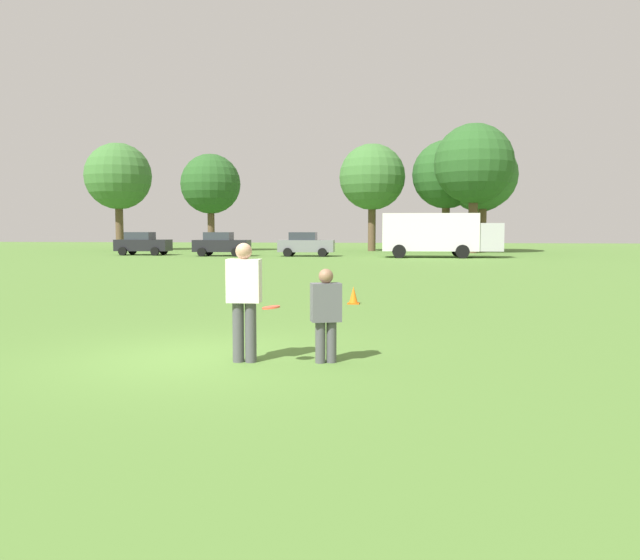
{
  "coord_description": "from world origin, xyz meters",
  "views": [
    {
      "loc": [
        3.14,
        -9.81,
        2.05
      ],
      "look_at": [
        1.76,
        1.42,
        1.15
      ],
      "focal_mm": 35.99,
      "sensor_mm": 36.0,
      "label": 1
    }
  ],
  "objects_px": {
    "player_thrower": "(244,295)",
    "parked_car_center": "(306,244)",
    "frisbee": "(271,307)",
    "traffic_cone": "(354,296)",
    "player_defender": "(326,311)",
    "parked_car_mid_left": "(221,244)",
    "parked_car_near_left": "(143,243)",
    "box_truck": "(438,233)"
  },
  "relations": [
    {
      "from": "parked_car_mid_left",
      "to": "parked_car_center",
      "type": "bearing_deg",
      "value": 3.69
    },
    {
      "from": "frisbee",
      "to": "parked_car_near_left",
      "type": "relative_size",
      "value": 0.06
    },
    {
      "from": "frisbee",
      "to": "parked_car_center",
      "type": "bearing_deg",
      "value": 97.54
    },
    {
      "from": "parked_car_mid_left",
      "to": "box_truck",
      "type": "bearing_deg",
      "value": -2.01
    },
    {
      "from": "player_thrower",
      "to": "traffic_cone",
      "type": "relative_size",
      "value": 3.83
    },
    {
      "from": "player_thrower",
      "to": "parked_car_mid_left",
      "type": "height_order",
      "value": "player_thrower"
    },
    {
      "from": "parked_car_near_left",
      "to": "parked_car_center",
      "type": "distance_m",
      "value": 13.19
    },
    {
      "from": "player_defender",
      "to": "traffic_cone",
      "type": "distance_m",
      "value": 7.84
    },
    {
      "from": "parked_car_center",
      "to": "player_defender",
      "type": "bearing_deg",
      "value": -81.25
    },
    {
      "from": "player_defender",
      "to": "traffic_cone",
      "type": "bearing_deg",
      "value": 90.93
    },
    {
      "from": "traffic_cone",
      "to": "parked_car_center",
      "type": "relative_size",
      "value": 0.11
    },
    {
      "from": "traffic_cone",
      "to": "parked_car_center",
      "type": "bearing_deg",
      "value": 100.7
    },
    {
      "from": "player_defender",
      "to": "parked_car_near_left",
      "type": "distance_m",
      "value": 43.53
    },
    {
      "from": "player_defender",
      "to": "parked_car_near_left",
      "type": "relative_size",
      "value": 0.34
    },
    {
      "from": "parked_car_near_left",
      "to": "parked_car_center",
      "type": "relative_size",
      "value": 1.0
    },
    {
      "from": "player_defender",
      "to": "box_truck",
      "type": "bearing_deg",
      "value": 84.03
    },
    {
      "from": "traffic_cone",
      "to": "parked_car_mid_left",
      "type": "height_order",
      "value": "parked_car_mid_left"
    },
    {
      "from": "player_defender",
      "to": "parked_car_near_left",
      "type": "xyz_separation_m",
      "value": [
        -19.1,
        39.12,
        0.12
      ]
    },
    {
      "from": "player_thrower",
      "to": "parked_car_mid_left",
      "type": "distance_m",
      "value": 39.79
    },
    {
      "from": "frisbee",
      "to": "parked_car_mid_left",
      "type": "height_order",
      "value": "parked_car_mid_left"
    },
    {
      "from": "player_thrower",
      "to": "parked_car_mid_left",
      "type": "relative_size",
      "value": 0.43
    },
    {
      "from": "parked_car_mid_left",
      "to": "parked_car_center",
      "type": "xyz_separation_m",
      "value": [
        6.47,
        0.42,
        0.0
      ]
    },
    {
      "from": "traffic_cone",
      "to": "box_truck",
      "type": "relative_size",
      "value": 0.06
    },
    {
      "from": "player_defender",
      "to": "frisbee",
      "type": "bearing_deg",
      "value": -157.01
    },
    {
      "from": "parked_car_center",
      "to": "player_thrower",
      "type": "bearing_deg",
      "value": -83.1
    },
    {
      "from": "player_thrower",
      "to": "parked_car_near_left",
      "type": "xyz_separation_m",
      "value": [
        -17.85,
        39.22,
        -0.11
      ]
    },
    {
      "from": "player_thrower",
      "to": "parked_car_center",
      "type": "relative_size",
      "value": 0.43
    },
    {
      "from": "parked_car_mid_left",
      "to": "traffic_cone",
      "type": "bearing_deg",
      "value": -67.93
    },
    {
      "from": "parked_car_near_left",
      "to": "player_thrower",
      "type": "bearing_deg",
      "value": -65.53
    },
    {
      "from": "frisbee",
      "to": "traffic_cone",
      "type": "xyz_separation_m",
      "value": [
        0.66,
        8.15,
        -0.65
      ]
    },
    {
      "from": "parked_car_center",
      "to": "parked_car_mid_left",
      "type": "bearing_deg",
      "value": -176.31
    },
    {
      "from": "frisbee",
      "to": "parked_car_center",
      "type": "height_order",
      "value": "parked_car_center"
    },
    {
      "from": "player_thrower",
      "to": "parked_car_near_left",
      "type": "relative_size",
      "value": 0.43
    },
    {
      "from": "player_thrower",
      "to": "box_truck",
      "type": "distance_m",
      "value": 37.98
    },
    {
      "from": "box_truck",
      "to": "parked_car_center",
      "type": "bearing_deg",
      "value": 174.25
    },
    {
      "from": "frisbee",
      "to": "player_thrower",
      "type": "bearing_deg",
      "value": 153.97
    },
    {
      "from": "player_thrower",
      "to": "parked_car_center",
      "type": "xyz_separation_m",
      "value": [
        -4.68,
        38.61,
        -0.11
      ]
    },
    {
      "from": "player_defender",
      "to": "frisbee",
      "type": "distance_m",
      "value": 0.86
    },
    {
      "from": "traffic_cone",
      "to": "player_defender",
      "type": "bearing_deg",
      "value": -89.07
    },
    {
      "from": "player_defender",
      "to": "parked_car_center",
      "type": "bearing_deg",
      "value": 98.75
    },
    {
      "from": "player_defender",
      "to": "parked_car_near_left",
      "type": "height_order",
      "value": "parked_car_near_left"
    },
    {
      "from": "parked_car_near_left",
      "to": "parked_car_mid_left",
      "type": "xyz_separation_m",
      "value": [
        6.7,
        -1.03,
        0.0
      ]
    }
  ]
}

